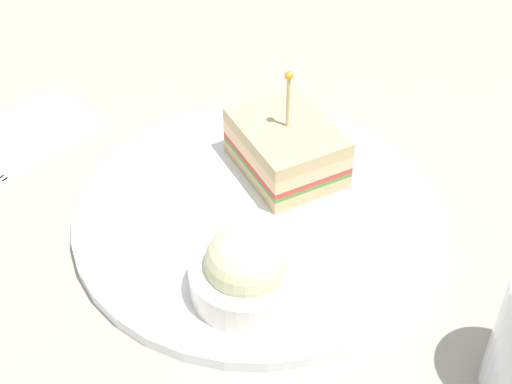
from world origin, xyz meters
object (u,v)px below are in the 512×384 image
Objects in this scene: sandwich_half_center at (286,147)px; napkin at (37,128)px; plate at (256,215)px; coleslaw_bowl at (246,270)px; fork at (24,159)px.

sandwich_half_center is 1.14× the size of napkin.
plate is 8.89cm from coleslaw_bowl.
fork is (9.92, -21.19, -3.21)cm from sandwich_half_center.
sandwich_half_center is at bearing 115.09° from fork.
sandwich_half_center reaches higher than plate.
sandwich_half_center is 1.44× the size of coleslaw_bowl.
coleslaw_bowl is at bearing 26.13° from plate.
plate is 2.51× the size of sandwich_half_center.
fork reaches higher than napkin.
coleslaw_bowl is 28.86cm from napkin.
napkin is at bearing -89.93° from plate.
plate reaches higher than fork.
napkin is (5.87, -23.44, -3.31)cm from sandwich_half_center.
sandwich_half_center is 24.39cm from napkin.
napkin is at bearing -75.93° from sandwich_half_center.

